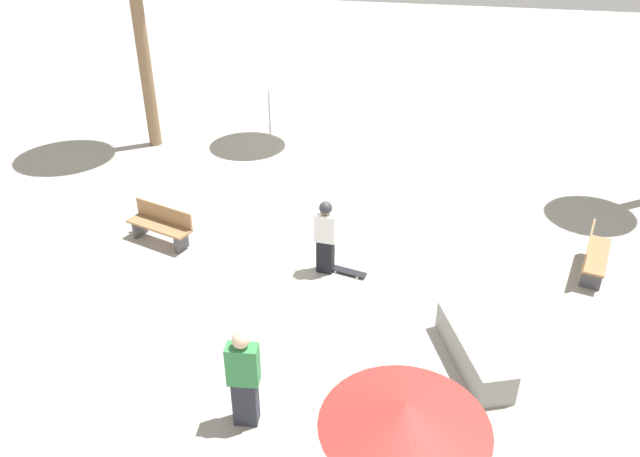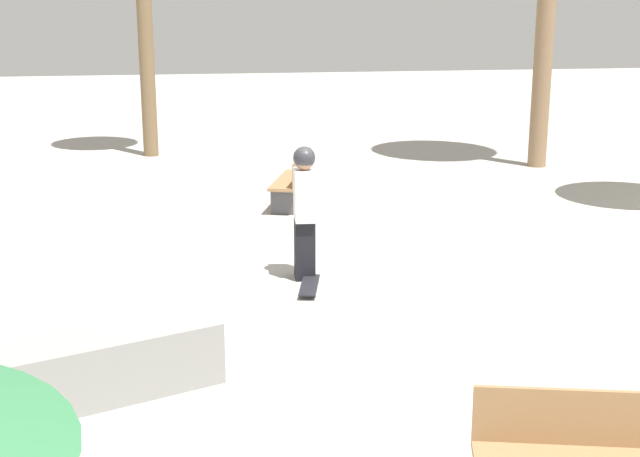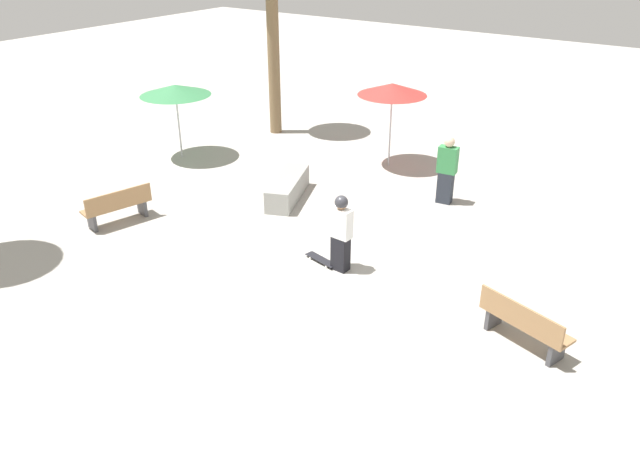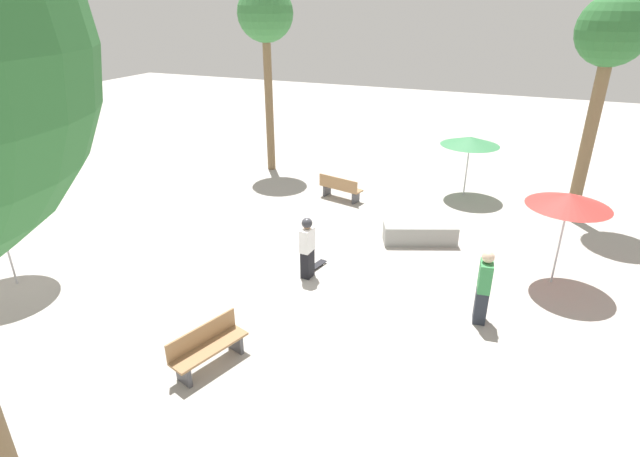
{
  "view_description": "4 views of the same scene",
  "coord_description": "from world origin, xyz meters",
  "px_view_note": "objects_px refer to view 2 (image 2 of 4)",
  "views": [
    {
      "loc": [
        -11.31,
        -1.8,
        7.39
      ],
      "look_at": [
        -0.49,
        0.57,
        0.97
      ],
      "focal_mm": 35.0,
      "sensor_mm": 36.0,
      "label": 1
    },
    {
      "loc": [
        -2.05,
        -9.97,
        3.4
      ],
      "look_at": [
        -0.42,
        0.17,
        0.69
      ],
      "focal_mm": 50.0,
      "sensor_mm": 36.0,
      "label": 2
    },
    {
      "loc": [
        8.75,
        6.4,
        6.47
      ],
      "look_at": [
        -0.46,
        0.01,
        0.85
      ],
      "focal_mm": 35.0,
      "sensor_mm": 36.0,
      "label": 3
    },
    {
      "loc": [
        -5.17,
        10.64,
        6.49
      ],
      "look_at": [
        -0.75,
        0.05,
        1.23
      ],
      "focal_mm": 28.0,
      "sensor_mm": 36.0,
      "label": 4
    }
  ],
  "objects_px": {
    "concrete_ledge": "(99,366)",
    "skateboard": "(309,285)",
    "skater_main": "(304,208)",
    "bench_far": "(294,180)"
  },
  "relations": [
    {
      "from": "concrete_ledge",
      "to": "skateboard",
      "type": "bearing_deg",
      "value": 49.2
    },
    {
      "from": "skater_main",
      "to": "skateboard",
      "type": "height_order",
      "value": "skater_main"
    },
    {
      "from": "skater_main",
      "to": "skateboard",
      "type": "relative_size",
      "value": 1.99
    },
    {
      "from": "skater_main",
      "to": "bench_far",
      "type": "height_order",
      "value": "skater_main"
    },
    {
      "from": "skateboard",
      "to": "bench_far",
      "type": "bearing_deg",
      "value": -172.33
    },
    {
      "from": "concrete_ledge",
      "to": "bench_far",
      "type": "relative_size",
      "value": 1.32
    },
    {
      "from": "skateboard",
      "to": "bench_far",
      "type": "height_order",
      "value": "bench_far"
    },
    {
      "from": "skateboard",
      "to": "concrete_ledge",
      "type": "height_order",
      "value": "concrete_ledge"
    },
    {
      "from": "skateboard",
      "to": "concrete_ledge",
      "type": "bearing_deg",
      "value": -27.98
    },
    {
      "from": "skateboard",
      "to": "bench_far",
      "type": "distance_m",
      "value": 4.39
    }
  ]
}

